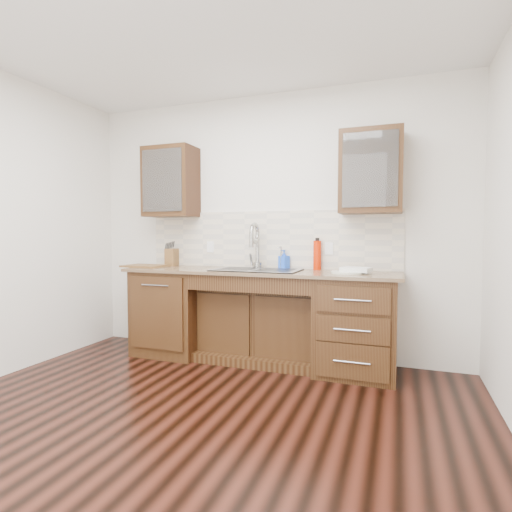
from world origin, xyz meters
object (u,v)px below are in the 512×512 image
(water_bottle, at_px, (317,255))
(cutting_board, at_px, (145,266))
(plate, at_px, (348,272))
(soap_bottle, at_px, (284,259))
(knife_block, at_px, (172,257))

(water_bottle, bearing_deg, cutting_board, -171.06)
(plate, bearing_deg, soap_bottle, 158.87)
(plate, relative_size, knife_block, 1.59)
(soap_bottle, bearing_deg, plate, 3.22)
(knife_block, xyz_separation_m, cutting_board, (-0.18, -0.25, -0.08))
(water_bottle, height_order, knife_block, water_bottle)
(plate, bearing_deg, water_bottle, 142.29)
(soap_bottle, xyz_separation_m, water_bottle, (0.34, -0.00, 0.05))
(water_bottle, distance_m, cutting_board, 1.84)
(water_bottle, relative_size, plate, 0.95)
(plate, distance_m, cutting_board, 2.14)
(soap_bottle, relative_size, knife_block, 1.01)
(water_bottle, relative_size, cutting_board, 0.66)
(knife_block, bearing_deg, soap_bottle, -7.28)
(knife_block, bearing_deg, plate, -15.41)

